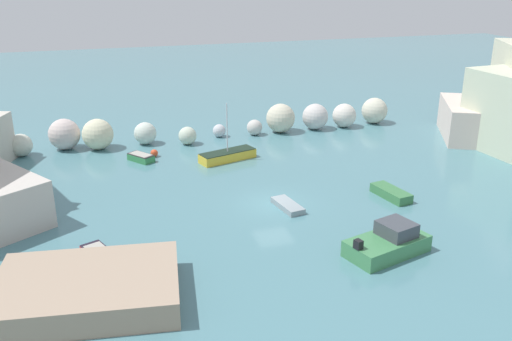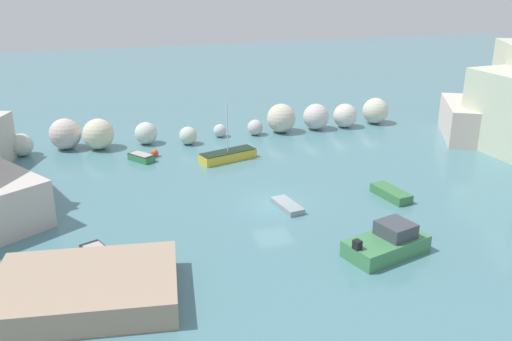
% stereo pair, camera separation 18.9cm
% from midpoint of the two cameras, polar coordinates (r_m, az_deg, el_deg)
% --- Properties ---
extents(cove_water, '(160.00, 160.00, 0.00)m').
position_cam_midpoint_polar(cove_water, '(37.84, 1.92, -3.47)').
color(cove_water, teal).
rests_on(cove_water, ground).
extents(rock_breakwater, '(38.71, 3.97, 2.78)m').
position_cam_midpoint_polar(rock_breakwater, '(51.95, -4.98, 4.61)').
color(rock_breakwater, silver).
rests_on(rock_breakwater, ground).
extents(stone_dock, '(9.36, 7.12, 1.37)m').
position_cam_midpoint_polar(stone_dock, '(28.41, -16.81, -11.54)').
color(stone_dock, tan).
rests_on(stone_dock, ground).
extents(channel_buoy, '(0.64, 0.64, 0.64)m').
position_cam_midpoint_polar(channel_buoy, '(47.75, -10.24, 1.78)').
color(channel_buoy, '#E04C28').
rests_on(channel_buoy, cove_water).
extents(moored_boat_0, '(5.01, 2.81, 4.83)m').
position_cam_midpoint_polar(moored_boat_0, '(46.19, -2.78, 1.56)').
color(moored_boat_0, gold).
rests_on(moored_boat_0, cove_water).
extents(moored_boat_1, '(1.54, 2.98, 0.38)m').
position_cam_midpoint_polar(moored_boat_1, '(37.19, 3.38, -3.61)').
color(moored_boat_1, '#87959B').
rests_on(moored_boat_1, cove_water).
extents(moored_boat_2, '(5.18, 3.55, 1.76)m').
position_cam_midpoint_polar(moored_boat_2, '(32.25, 13.52, -7.23)').
color(moored_boat_2, '#428651').
rests_on(moored_boat_2, cove_water).
extents(moored_boat_3, '(2.62, 4.26, 0.71)m').
position_cam_midpoint_polar(moored_boat_3, '(31.23, -15.08, -8.94)').
color(moored_boat_3, red).
rests_on(moored_boat_3, cove_water).
extents(moored_boat_4, '(1.28, 2.54, 0.48)m').
position_cam_midpoint_polar(moored_boat_4, '(28.80, -23.55, -13.07)').
color(moored_boat_4, teal).
rests_on(moored_boat_4, cove_water).
extents(moored_boat_5, '(2.18, 2.44, 0.61)m').
position_cam_midpoint_polar(moored_boat_5, '(46.94, -11.56, 1.35)').
color(moored_boat_5, '#36874B').
rests_on(moored_boat_5, cove_water).
extents(moored_boat_6, '(1.75, 3.34, 0.63)m').
position_cam_midpoint_polar(moored_boat_6, '(39.88, 13.80, -2.29)').
color(moored_boat_6, '#3B7A45').
rests_on(moored_boat_6, cove_water).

